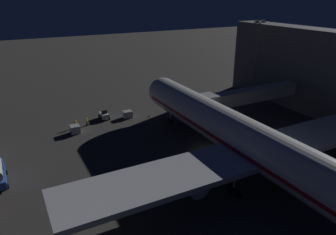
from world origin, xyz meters
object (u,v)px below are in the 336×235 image
ground_crew_by_belt_loader (75,123)px  baggage_container_mid_row (75,129)px  airliner_at_gate (267,152)px  traffic_cone_nose_starboard (149,116)px  jet_bridge (243,97)px  traffic_cone_nose_port (168,112)px  baggage_tug_lead (104,115)px  ground_crew_near_nose_gear (87,121)px  baggage_container_near_belt (128,114)px  apron_floodlight_mast (256,55)px

ground_crew_by_belt_loader → baggage_container_mid_row: bearing=75.1°
airliner_at_gate → traffic_cone_nose_starboard: 31.85m
jet_bridge → baggage_container_mid_row: size_ratio=12.89×
traffic_cone_nose_port → traffic_cone_nose_starboard: (4.40, 0.00, 0.00)m
baggage_tug_lead → baggage_container_mid_row: 8.28m
airliner_at_gate → ground_crew_near_nose_gear: size_ratio=37.94×
baggage_tug_lead → traffic_cone_nose_starboard: size_ratio=4.81×
ground_crew_near_nose_gear → ground_crew_by_belt_loader: bearing=-0.3°
traffic_cone_nose_port → jet_bridge: bearing=129.7°
baggage_container_near_belt → jet_bridge: bearing=143.2°
airliner_at_gate → traffic_cone_nose_port: airliner_at_gate is taller
baggage_tug_lead → ground_crew_by_belt_loader: (6.35, 1.96, 0.20)m
airliner_at_gate → traffic_cone_nose_port: bearing=-94.0°
jet_bridge → baggage_container_mid_row: 32.68m
apron_floodlight_mast → baggage_container_near_belt: bearing=-4.8°
apron_floodlight_mast → traffic_cone_nose_starboard: bearing=-1.7°
baggage_container_mid_row → airliner_at_gate: bearing=120.7°
traffic_cone_nose_starboard → airliner_at_gate: bearing=94.0°
baggage_tug_lead → ground_crew_by_belt_loader: baggage_tug_lead is taller
airliner_at_gate → traffic_cone_nose_port: size_ratio=119.33×
jet_bridge → baggage_tug_lead: size_ratio=8.70×
jet_bridge → traffic_cone_nose_starboard: jet_bridge is taller
apron_floodlight_mast → baggage_container_mid_row: 44.65m
ground_crew_by_belt_loader → traffic_cone_nose_port: ground_crew_by_belt_loader is taller
baggage_container_near_belt → baggage_container_mid_row: bearing=13.6°
apron_floodlight_mast → traffic_cone_nose_starboard: apron_floodlight_mast is taller
ground_crew_near_nose_gear → jet_bridge: bearing=153.6°
airliner_at_gate → jet_bridge: bearing=-122.7°
ground_crew_near_nose_gear → baggage_container_near_belt: bearing=-177.6°
jet_bridge → ground_crew_by_belt_loader: (29.64, -13.63, -4.81)m
apron_floodlight_mast → traffic_cone_nose_port: (23.30, -0.84, -10.55)m
airliner_at_gate → apron_floodlight_mast: (-25.50, -30.46, 5.14)m
jet_bridge → baggage_container_near_belt: jet_bridge is taller
baggage_tug_lead → baggage_container_mid_row: size_ratio=1.48×
airliner_at_gate → ground_crew_by_belt_loader: (17.34, -32.78, -4.70)m
ground_crew_near_nose_gear → airliner_at_gate: bearing=114.7°
apron_floodlight_mast → traffic_cone_nose_port: size_ratio=34.07×
airliner_at_gate → baggage_tug_lead: (10.99, -34.74, -4.90)m
baggage_container_near_belt → ground_crew_by_belt_loader: 10.94m
baggage_container_near_belt → traffic_cone_nose_starboard: bearing=156.7°
airliner_at_gate → ground_crew_by_belt_loader: size_ratio=36.91×
airliner_at_gate → apron_floodlight_mast: 40.06m
baggage_container_mid_row → ground_crew_by_belt_loader: bearing=-104.9°
jet_bridge → ground_crew_by_belt_loader: size_ratio=12.95×
traffic_cone_nose_starboard → ground_crew_near_nose_gear: bearing=-6.4°
ground_crew_by_belt_loader → baggage_container_near_belt: bearing=-178.2°
baggage_container_mid_row → traffic_cone_nose_port: 20.22m
apron_floodlight_mast → ground_crew_near_nose_gear: (40.60, -2.30, -9.87)m
ground_crew_by_belt_loader → traffic_cone_nose_starboard: (-15.14, 1.47, -0.70)m
ground_crew_by_belt_loader → airliner_at_gate: bearing=117.9°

